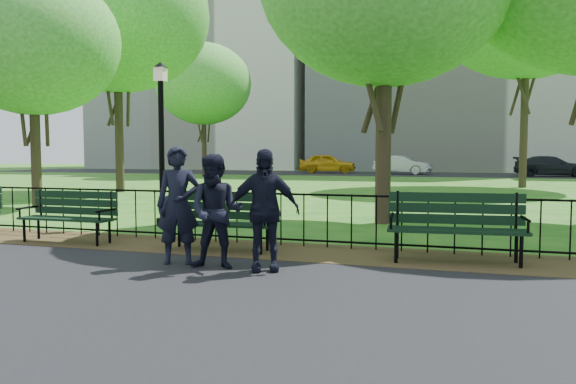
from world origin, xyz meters
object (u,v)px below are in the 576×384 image
(park_bench_left_a, at_px, (70,211))
(sedan_silver, at_px, (402,165))
(person_right, at_px, (264,210))
(lamppost, at_px, (161,137))
(person_mid, at_px, (216,212))
(tree_far_w, at_px, (204,84))
(sedan_dark, at_px, (551,166))
(park_bench_right_a, at_px, (456,220))
(park_bench_main, at_px, (199,213))
(person_left, at_px, (178,205))
(tree_near_w, at_px, (32,42))
(tree_mid_w, at_px, (117,13))
(taxi, at_px, (327,163))

(park_bench_left_a, height_order, sedan_silver, sedan_silver)
(park_bench_left_a, distance_m, person_right, 4.23)
(lamppost, distance_m, person_mid, 5.06)
(lamppost, relative_size, sedan_silver, 0.86)
(tree_far_w, xyz_separation_m, person_mid, (13.36, -26.86, -5.29))
(sedan_dark, bearing_deg, tree_far_w, 106.83)
(park_bench_right_a, relative_size, sedan_silver, 0.48)
(park_bench_main, relative_size, person_left, 1.13)
(tree_near_w, bearing_deg, park_bench_main, -33.15)
(park_bench_left_a, distance_m, park_bench_right_a, 6.45)
(sedan_silver, bearing_deg, lamppost, -173.06)
(sedan_dark, bearing_deg, person_right, 166.79)
(lamppost, relative_size, tree_mid_w, 0.34)
(lamppost, xyz_separation_m, person_left, (2.42, -3.71, -1.07))
(tree_near_w, xyz_separation_m, tree_mid_w, (-1.55, 6.31, 2.36))
(park_bench_left_a, relative_size, tree_far_w, 0.20)
(person_mid, bearing_deg, person_left, 158.65)
(sedan_dark, bearing_deg, park_bench_right_a, 170.36)
(person_left, bearing_deg, tree_mid_w, 106.83)
(person_left, height_order, sedan_silver, person_left)
(park_bench_main, height_order, person_mid, person_mid)
(person_left, bearing_deg, tree_far_w, 95.07)
(tree_near_w, distance_m, sedan_dark, 32.36)
(tree_mid_w, height_order, person_mid, tree_mid_w)
(park_bench_right_a, xyz_separation_m, sedan_silver, (-4.33, 33.12, 0.07))
(park_bench_main, bearing_deg, person_left, -81.32)
(tree_near_w, relative_size, tree_mid_w, 0.67)
(park_bench_right_a, bearing_deg, tree_mid_w, 134.93)
(park_bench_right_a, distance_m, person_left, 3.94)
(park_bench_right_a, distance_m, taxi, 35.40)
(tree_far_w, bearing_deg, park_bench_right_a, -57.13)
(lamppost, height_order, taxi, lamppost)
(taxi, bearing_deg, person_mid, -178.40)
(tree_mid_w, height_order, person_left, tree_mid_w)
(park_bench_main, distance_m, tree_far_w, 29.01)
(taxi, bearing_deg, park_bench_main, -179.43)
(park_bench_main, bearing_deg, park_bench_left_a, 176.01)
(lamppost, bearing_deg, sedan_dark, 68.69)
(person_right, relative_size, sedan_silver, 0.39)
(lamppost, height_order, sedan_dark, lamppost)
(taxi, bearing_deg, tree_near_w, 167.46)
(tree_mid_w, relative_size, tree_far_w, 1.16)
(person_left, bearing_deg, park_bench_main, 81.44)
(park_bench_main, height_order, lamppost, lamppost)
(park_bench_right_a, distance_m, lamppost, 6.70)
(sedan_silver, bearing_deg, tree_mid_w, 168.56)
(park_bench_main, height_order, person_right, person_right)
(lamppost, relative_size, sedan_dark, 0.75)
(sedan_silver, distance_m, sedan_dark, 9.82)
(tree_near_w, relative_size, person_right, 4.19)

